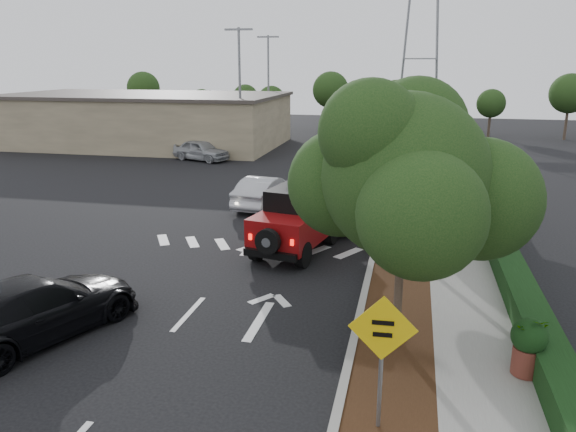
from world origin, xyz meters
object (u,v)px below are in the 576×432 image
(red_jeep, at_px, (298,219))
(silver_suv_ahead, at_px, (331,205))
(speed_hump_sign, at_px, (382,345))
(black_suv_oncoming, at_px, (35,308))

(red_jeep, relative_size, silver_suv_ahead, 0.88)
(silver_suv_ahead, xyz_separation_m, speed_hump_sign, (2.95, -13.98, 1.07))
(silver_suv_ahead, bearing_deg, speed_hump_sign, -96.86)
(red_jeep, distance_m, silver_suv_ahead, 4.02)
(silver_suv_ahead, bearing_deg, red_jeep, -117.66)
(silver_suv_ahead, distance_m, black_suv_oncoming, 13.27)
(red_jeep, xyz_separation_m, black_suv_oncoming, (-5.00, -8.07, -0.39))
(silver_suv_ahead, height_order, black_suv_oncoming, black_suv_oncoming)
(red_jeep, bearing_deg, black_suv_oncoming, -110.28)
(red_jeep, xyz_separation_m, silver_suv_ahead, (0.62, 3.95, -0.44))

